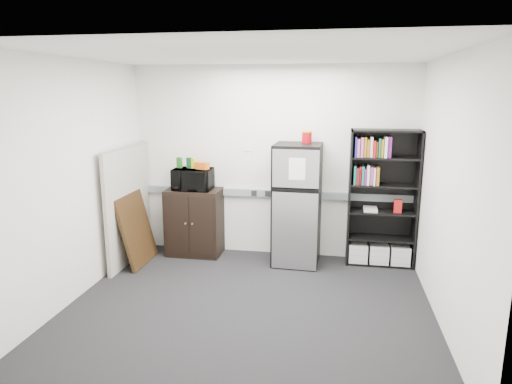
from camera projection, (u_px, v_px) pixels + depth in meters
floor at (249, 305)px, 5.09m from camera, size 4.00×4.00×0.00m
wall_back at (272, 162)px, 6.48m from camera, size 4.00×0.02×2.70m
wall_right at (449, 195)px, 4.46m from camera, size 0.02×3.50×2.70m
wall_left at (75, 181)px, 5.14m from camera, size 0.02×3.50×2.70m
ceiling at (248, 54)px, 4.50m from camera, size 4.00×3.50×0.02m
electrical_raceway at (271, 194)px, 6.55m from camera, size 3.92×0.05×0.10m
wall_note at (248, 148)px, 6.49m from camera, size 0.14×0.00×0.10m
bookshelf at (382, 199)px, 6.14m from camera, size 0.90×0.34×1.85m
cubicle_partition at (128, 205)px, 6.27m from camera, size 0.06×1.30×1.62m
cabinet at (195, 222)px, 6.61m from camera, size 0.77×0.51×0.97m
microwave at (193, 179)px, 6.46m from camera, size 0.55×0.38×0.30m
snack_box_a at (179, 163)px, 6.48m from camera, size 0.08×0.07×0.15m
snack_box_b at (189, 163)px, 6.45m from camera, size 0.08×0.06×0.15m
snack_box_c at (194, 163)px, 6.44m from camera, size 0.08×0.07×0.14m
snack_bag at (202, 166)px, 6.38m from camera, size 0.20×0.15×0.10m
refrigerator at (297, 205)px, 6.21m from camera, size 0.64×0.67×1.66m
coffee_can at (307, 136)px, 6.12m from camera, size 0.14×0.14×0.18m
framed_poster at (137, 229)px, 6.26m from camera, size 0.27×0.77×0.97m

